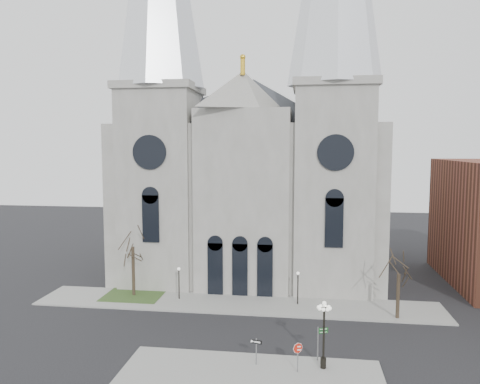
# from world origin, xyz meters

# --- Properties ---
(ground) EXTENTS (160.00, 160.00, 0.00)m
(ground) POSITION_xyz_m (0.00, 0.00, 0.00)
(ground) COLOR black
(ground) RESTS_ON ground
(sidewalk_far) EXTENTS (40.00, 6.00, 0.14)m
(sidewalk_far) POSITION_xyz_m (0.00, 11.00, 0.07)
(sidewalk_far) COLOR gray
(sidewalk_far) RESTS_ON ground
(grass_patch) EXTENTS (6.00, 5.00, 0.18)m
(grass_patch) POSITION_xyz_m (-11.00, 12.00, 0.09)
(grass_patch) COLOR #2F461E
(grass_patch) RESTS_ON ground
(cathedral) EXTENTS (33.00, 26.66, 54.00)m
(cathedral) POSITION_xyz_m (0.00, 22.86, 18.48)
(cathedral) COLOR gray
(cathedral) RESTS_ON ground
(tree_left) EXTENTS (3.20, 3.20, 7.50)m
(tree_left) POSITION_xyz_m (-11.00, 12.00, 5.58)
(tree_left) COLOR black
(tree_left) RESTS_ON ground
(tree_right) EXTENTS (3.20, 3.20, 6.00)m
(tree_right) POSITION_xyz_m (15.00, 9.00, 4.47)
(tree_right) COLOR black
(tree_right) RESTS_ON ground
(ped_lamp_left) EXTENTS (0.32, 0.32, 3.26)m
(ped_lamp_left) POSITION_xyz_m (-6.00, 11.50, 2.33)
(ped_lamp_left) COLOR black
(ped_lamp_left) RESTS_ON sidewalk_far
(ped_lamp_right) EXTENTS (0.32, 0.32, 3.26)m
(ped_lamp_right) POSITION_xyz_m (6.00, 11.50, 2.33)
(ped_lamp_right) COLOR black
(ped_lamp_right) RESTS_ON sidewalk_far
(stop_sign) EXTENTS (0.75, 0.17, 2.11)m
(stop_sign) POSITION_xyz_m (6.19, -2.51, 1.67)
(stop_sign) COLOR slate
(stop_sign) RESTS_ON sidewalk_near
(globe_lamp) EXTENTS (1.21, 1.21, 4.82)m
(globe_lamp) POSITION_xyz_m (7.97, -1.65, 3.17)
(globe_lamp) COLOR black
(globe_lamp) RESTS_ON sidewalk_near
(one_way_sign) EXTENTS (0.83, 0.23, 1.92)m
(one_way_sign) POSITION_xyz_m (3.26, -1.78, 1.46)
(one_way_sign) COLOR slate
(one_way_sign) RESTS_ON sidewalk_near
(street_name_sign) EXTENTS (0.76, 0.30, 2.49)m
(street_name_sign) POSITION_xyz_m (7.69, -0.47, 1.59)
(street_name_sign) COLOR slate
(street_name_sign) RESTS_ON sidewalk_near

